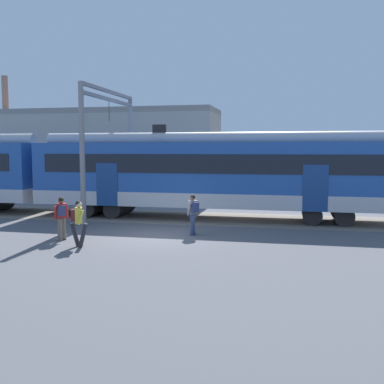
{
  "coord_description": "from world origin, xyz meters",
  "views": [
    {
      "loc": [
        5.23,
        -16.95,
        3.49
      ],
      "look_at": [
        1.04,
        2.31,
        1.6
      ],
      "focal_mm": 42.0,
      "sensor_mm": 36.0,
      "label": 1
    }
  ],
  "objects_px": {
    "pedestrian_red": "(61,215)",
    "pedestrian_yellow": "(78,220)",
    "pedestrian_grey": "(193,211)",
    "commuter_train": "(56,172)"
  },
  "relations": [
    {
      "from": "pedestrian_red",
      "to": "pedestrian_yellow",
      "type": "xyz_separation_m",
      "value": [
        1.17,
        -0.97,
        0.0
      ]
    },
    {
      "from": "commuter_train",
      "to": "pedestrian_red",
      "type": "xyz_separation_m",
      "value": [
        3.83,
        -6.55,
        -1.26
      ]
    },
    {
      "from": "commuter_train",
      "to": "pedestrian_grey",
      "type": "bearing_deg",
      "value": -27.91
    },
    {
      "from": "pedestrian_red",
      "to": "pedestrian_yellow",
      "type": "relative_size",
      "value": 1.0
    },
    {
      "from": "pedestrian_red",
      "to": "pedestrian_grey",
      "type": "relative_size",
      "value": 1.0
    },
    {
      "from": "commuter_train",
      "to": "pedestrian_red",
      "type": "distance_m",
      "value": 7.69
    },
    {
      "from": "commuter_train",
      "to": "pedestrian_grey",
      "type": "xyz_separation_m",
      "value": [
        8.54,
        -4.53,
        -1.26
      ]
    },
    {
      "from": "commuter_train",
      "to": "pedestrian_yellow",
      "type": "bearing_deg",
      "value": -56.39
    },
    {
      "from": "pedestrian_grey",
      "to": "commuter_train",
      "type": "bearing_deg",
      "value": 152.09
    },
    {
      "from": "pedestrian_red",
      "to": "commuter_train",
      "type": "bearing_deg",
      "value": 120.32
    }
  ]
}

